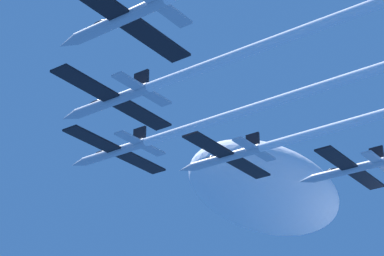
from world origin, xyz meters
The scene contains 4 objects.
jet_lead centered at (0.63, -14.48, 0.06)m, with size 15.15×48.44×2.51m.
jet_left_wing centered at (-9.25, -22.76, -0.26)m, with size 15.15×47.89×2.51m.
jet_right_wing centered at (9.26, -25.53, -0.01)m, with size 15.15×52.16×2.51m.
cloud_puffy centered at (33.14, -1.63, 5.08)m, with size 31.64×17.40×11.07m, color white.
Camera 1 is at (-54.49, -52.05, -32.71)m, focal length 67.75 mm.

